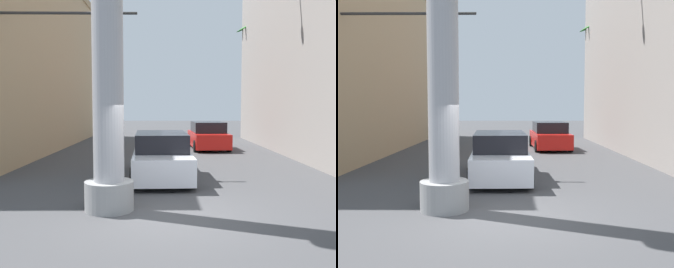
% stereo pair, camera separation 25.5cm
% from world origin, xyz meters
% --- Properties ---
extents(ground_plane, '(87.44, 87.44, 0.00)m').
position_xyz_m(ground_plane, '(0.00, 10.00, 0.00)').
color(ground_plane, '#424244').
extents(neon_sign_pole, '(2.82, 1.16, 10.30)m').
position_xyz_m(neon_sign_pole, '(-1.42, 0.61, 4.72)').
color(neon_sign_pole, '#9E9EA3').
rests_on(neon_sign_pole, ground).
extents(street_lamp, '(2.42, 0.28, 7.96)m').
position_xyz_m(street_lamp, '(6.19, 8.73, 4.75)').
color(street_lamp, '#59595E').
rests_on(street_lamp, ground).
extents(traffic_light_mast, '(5.53, 0.32, 5.85)m').
position_xyz_m(traffic_light_mast, '(-4.81, 5.38, 4.16)').
color(traffic_light_mast, '#333333').
rests_on(traffic_light_mast, ground).
extents(car_lead, '(2.14, 5.01, 1.56)m').
position_xyz_m(car_lead, '(-0.22, 4.66, 0.74)').
color(car_lead, black).
rests_on(car_lead, ground).
extents(car_far, '(2.17, 4.37, 1.56)m').
position_xyz_m(car_far, '(2.41, 13.26, 0.74)').
color(car_far, black).
rests_on(car_far, ground).
extents(palm_tree_far_right, '(3.04, 3.03, 8.71)m').
position_xyz_m(palm_tree_far_right, '(6.81, 19.97, 5.63)').
color(palm_tree_far_right, brown).
rests_on(palm_tree_far_right, ground).
extents(palm_tree_mid_right, '(2.52, 2.40, 6.42)m').
position_xyz_m(palm_tree_mid_right, '(7.04, 11.79, 3.99)').
color(palm_tree_mid_right, brown).
rests_on(palm_tree_mid_right, ground).
extents(palm_tree_mid_left, '(3.33, 3.19, 9.43)m').
position_xyz_m(palm_tree_mid_left, '(-6.74, 10.33, 5.61)').
color(palm_tree_mid_left, brown).
rests_on(palm_tree_mid_left, ground).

